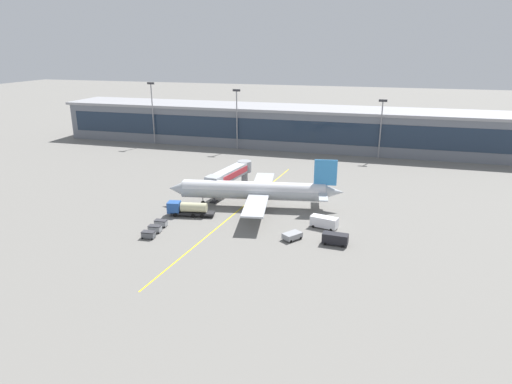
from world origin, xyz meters
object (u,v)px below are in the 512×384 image
object	(u,v)px
pushback_tug	(292,235)
baggage_cart_2	(161,223)
baggage_cart_1	(155,229)
fuel_tanker	(188,209)
crew_van	(335,238)
lavatory_truck	(325,222)
main_airliner	(255,190)
baggage_cart_0	(148,235)

from	to	relation	value
pushback_tug	baggage_cart_2	xyz separation A→B (m)	(-28.90, -1.05, -0.07)
pushback_tug	baggage_cart_1	xyz separation A→B (m)	(-28.67, -4.24, -0.07)
baggage_cart_1	baggage_cart_2	xyz separation A→B (m)	(-0.23, 3.19, 0.00)
fuel_tanker	crew_van	size ratio (longest dim) A/B	2.16
lavatory_truck	baggage_cart_1	xyz separation A→B (m)	(-34.14, -12.01, -0.64)
fuel_tanker	main_airliner	bearing A→B (deg)	37.26
main_airliner	baggage_cart_2	world-z (taller)	main_airliner
baggage_cart_0	baggage_cart_2	bearing A→B (deg)	94.05
fuel_tanker	baggage_cart_0	bearing A→B (deg)	-100.39
main_airliner	lavatory_truck	world-z (taller)	main_airliner
main_airliner	baggage_cart_0	bearing A→B (deg)	-123.29
baggage_cart_1	fuel_tanker	bearing A→B (deg)	75.50
crew_van	baggage_cart_1	xyz separation A→B (m)	(-37.17, -4.05, -0.53)
fuel_tanker	pushback_tug	world-z (taller)	fuel_tanker
main_airliner	fuel_tanker	size ratio (longest dim) A/B	3.85
baggage_cart_1	baggage_cart_2	world-z (taller)	same
pushback_tug	lavatory_truck	distance (m)	9.52
pushback_tug	main_airliner	bearing A→B (deg)	127.51
fuel_tanker	crew_van	world-z (taller)	fuel_tanker
main_airliner	baggage_cart_1	distance (m)	26.43
pushback_tug	baggage_cart_2	bearing A→B (deg)	-177.91
main_airliner	baggage_cart_1	size ratio (longest dim) A/B	15.48
main_airliner	baggage_cart_0	size ratio (longest dim) A/B	15.48
main_airliner	baggage_cart_2	distance (m)	24.16
fuel_tanker	lavatory_truck	bearing A→B (deg)	2.29
main_airliner	fuel_tanker	distance (m)	16.75
main_airliner	pushback_tug	bearing A→B (deg)	-52.49
crew_van	lavatory_truck	bearing A→B (deg)	110.86
lavatory_truck	crew_van	bearing A→B (deg)	-69.14
pushback_tug	baggage_cart_0	size ratio (longest dim) A/B	1.61
baggage_cart_0	baggage_cart_2	world-z (taller)	same
main_airliner	lavatory_truck	size ratio (longest dim) A/B	6.90
pushback_tug	lavatory_truck	size ratio (longest dim) A/B	0.72
lavatory_truck	baggage_cart_0	xyz separation A→B (m)	(-33.92, -15.20, -0.64)
lavatory_truck	baggage_cart_2	xyz separation A→B (m)	(-34.37, -8.82, -0.64)
main_airliner	baggage_cart_0	world-z (taller)	main_airliner
main_airliner	baggage_cart_1	xyz separation A→B (m)	(-15.97, -20.79, -3.39)
pushback_tug	baggage_cart_0	world-z (taller)	baggage_cart_0
fuel_tanker	crew_van	bearing A→B (deg)	-11.03
baggage_cart_0	baggage_cart_1	size ratio (longest dim) A/B	1.00
crew_van	baggage_cart_0	world-z (taller)	crew_van
crew_van	baggage_cart_0	xyz separation A→B (m)	(-36.95, -7.25, -0.53)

